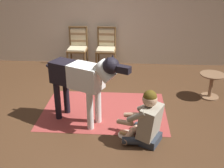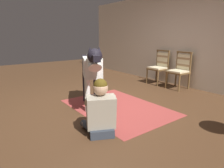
{
  "view_description": "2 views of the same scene",
  "coord_description": "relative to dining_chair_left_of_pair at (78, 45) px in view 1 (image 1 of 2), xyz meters",
  "views": [
    {
      "loc": [
        0.71,
        -4.04,
        2.42
      ],
      "look_at": [
        0.44,
        -0.16,
        0.69
      ],
      "focal_mm": 44.14,
      "sensor_mm": 36.0,
      "label": 1
    },
    {
      "loc": [
        3.19,
        -2.1,
        1.41
      ],
      "look_at": [
        0.7,
        -0.23,
        0.63
      ],
      "focal_mm": 31.71,
      "sensor_mm": 36.0,
      "label": 2
    }
  ],
  "objects": [
    {
      "name": "ground_plane",
      "position": [
        0.59,
        -2.49,
        -0.54
      ],
      "size": [
        14.69,
        14.69,
        0.0
      ],
      "primitive_type": "plane",
      "color": "#4B301D"
    },
    {
      "name": "back_wall",
      "position": [
        0.59,
        0.33,
        0.76
      ],
      "size": [
        8.49,
        0.1,
        2.6
      ],
      "primitive_type": "cube",
      "color": "beige",
      "rests_on": "ground"
    },
    {
      "name": "area_rug",
      "position": [
        0.87,
        -2.26,
        -0.54
      ],
      "size": [
        2.17,
        1.49,
        0.01
      ],
      "primitive_type": "cube",
      "color": "#9E3A36",
      "rests_on": "ground"
    },
    {
      "name": "dining_chair_left_of_pair",
      "position": [
        0.0,
        0.0,
        0.0
      ],
      "size": [
        0.46,
        0.47,
        0.98
      ],
      "color": "brown",
      "rests_on": "ground"
    },
    {
      "name": "dining_chair_right_of_pair",
      "position": [
        0.7,
        -0.0,
        0.0
      ],
      "size": [
        0.47,
        0.48,
        0.98
      ],
      "color": "brown",
      "rests_on": "ground"
    },
    {
      "name": "person_sitting_on_floor",
      "position": [
        1.56,
        -3.13,
        -0.2
      ],
      "size": [
        0.69,
        0.63,
        0.83
      ],
      "color": "#2F3640",
      "rests_on": "ground"
    },
    {
      "name": "large_dog",
      "position": [
        0.58,
        -2.66,
        0.24
      ],
      "size": [
        1.41,
        0.77,
        1.22
      ],
      "color": "silver",
      "rests_on": "ground"
    },
    {
      "name": "hot_dog_on_plate",
      "position": [
        1.27,
        -2.99,
        -0.52
      ],
      "size": [
        0.25,
        0.25,
        0.06
      ],
      "color": "silver",
      "rests_on": "ground"
    },
    {
      "name": "round_side_table",
      "position": [
        2.86,
        -1.59,
        -0.25
      ],
      "size": [
        0.47,
        0.47,
        0.49
      ],
      "color": "#866244",
      "rests_on": "ground"
    }
  ]
}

